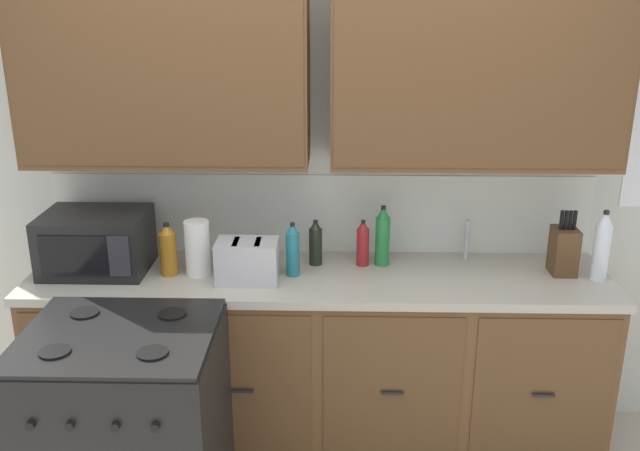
{
  "coord_description": "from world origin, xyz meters",
  "views": [
    {
      "loc": [
        0.08,
        -2.74,
        2.22
      ],
      "look_at": [
        0.01,
        0.27,
        1.18
      ],
      "focal_mm": 39.36,
      "sensor_mm": 36.0,
      "label": 1
    }
  ],
  "objects_px": {
    "bottle_dark": "(316,243)",
    "bottle_clear": "(602,246)",
    "bottle_red": "(363,243)",
    "bottle_teal": "(293,250)",
    "bottle_amber": "(168,250)",
    "stove_range": "(128,436)",
    "toaster": "(247,261)",
    "paper_towel_roll": "(198,248)",
    "bottle_green": "(383,236)",
    "microwave": "(96,242)",
    "knife_block": "(564,250)"
  },
  "relations": [
    {
      "from": "toaster",
      "to": "bottle_teal",
      "type": "height_order",
      "value": "bottle_teal"
    },
    {
      "from": "bottle_clear",
      "to": "bottle_red",
      "type": "height_order",
      "value": "bottle_clear"
    },
    {
      "from": "knife_block",
      "to": "stove_range",
      "type": "bearing_deg",
      "value": -160.67
    },
    {
      "from": "bottle_teal",
      "to": "bottle_green",
      "type": "height_order",
      "value": "bottle_green"
    },
    {
      "from": "stove_range",
      "to": "bottle_amber",
      "type": "xyz_separation_m",
      "value": [
        0.07,
        0.61,
        0.58
      ]
    },
    {
      "from": "paper_towel_roll",
      "to": "bottle_green",
      "type": "distance_m",
      "value": 0.88
    },
    {
      "from": "stove_range",
      "to": "bottle_green",
      "type": "height_order",
      "value": "bottle_green"
    },
    {
      "from": "bottle_amber",
      "to": "bottle_green",
      "type": "height_order",
      "value": "bottle_green"
    },
    {
      "from": "microwave",
      "to": "bottle_dark",
      "type": "height_order",
      "value": "microwave"
    },
    {
      "from": "bottle_amber",
      "to": "bottle_green",
      "type": "relative_size",
      "value": 0.85
    },
    {
      "from": "paper_towel_roll",
      "to": "bottle_teal",
      "type": "bearing_deg",
      "value": -0.33
    },
    {
      "from": "toaster",
      "to": "bottle_teal",
      "type": "relative_size",
      "value": 1.09
    },
    {
      "from": "stove_range",
      "to": "bottle_red",
      "type": "relative_size",
      "value": 4.18
    },
    {
      "from": "knife_block",
      "to": "bottle_clear",
      "type": "relative_size",
      "value": 0.93
    },
    {
      "from": "toaster",
      "to": "bottle_teal",
      "type": "bearing_deg",
      "value": 18.07
    },
    {
      "from": "bottle_red",
      "to": "microwave",
      "type": "bearing_deg",
      "value": -175.86
    },
    {
      "from": "paper_towel_roll",
      "to": "bottle_amber",
      "type": "distance_m",
      "value": 0.14
    },
    {
      "from": "bottle_amber",
      "to": "bottle_teal",
      "type": "bearing_deg",
      "value": 0.48
    },
    {
      "from": "bottle_dark",
      "to": "toaster",
      "type": "bearing_deg",
      "value": -145.86
    },
    {
      "from": "paper_towel_roll",
      "to": "bottle_dark",
      "type": "relative_size",
      "value": 1.16
    },
    {
      "from": "knife_block",
      "to": "bottle_amber",
      "type": "distance_m",
      "value": 1.84
    },
    {
      "from": "bottle_amber",
      "to": "bottle_green",
      "type": "bearing_deg",
      "value": 8.38
    },
    {
      "from": "bottle_amber",
      "to": "toaster",
      "type": "bearing_deg",
      "value": -9.26
    },
    {
      "from": "knife_block",
      "to": "paper_towel_roll",
      "type": "height_order",
      "value": "knife_block"
    },
    {
      "from": "bottle_amber",
      "to": "bottle_red",
      "type": "bearing_deg",
      "value": 8.72
    },
    {
      "from": "microwave",
      "to": "bottle_amber",
      "type": "height_order",
      "value": "microwave"
    },
    {
      "from": "bottle_dark",
      "to": "bottle_clear",
      "type": "bearing_deg",
      "value": -6.74
    },
    {
      "from": "microwave",
      "to": "knife_block",
      "type": "relative_size",
      "value": 1.55
    },
    {
      "from": "microwave",
      "to": "bottle_red",
      "type": "distance_m",
      "value": 1.26
    },
    {
      "from": "knife_block",
      "to": "paper_towel_roll",
      "type": "xyz_separation_m",
      "value": [
        -1.7,
        -0.05,
        0.01
      ]
    },
    {
      "from": "microwave",
      "to": "bottle_green",
      "type": "height_order",
      "value": "bottle_green"
    },
    {
      "from": "bottle_red",
      "to": "bottle_green",
      "type": "xyz_separation_m",
      "value": [
        0.09,
        0.01,
        0.03
      ]
    },
    {
      "from": "bottle_amber",
      "to": "bottle_red",
      "type": "xyz_separation_m",
      "value": [
        0.91,
        0.14,
        -0.01
      ]
    },
    {
      "from": "microwave",
      "to": "paper_towel_roll",
      "type": "relative_size",
      "value": 1.85
    },
    {
      "from": "bottle_red",
      "to": "bottle_teal",
      "type": "relative_size",
      "value": 0.88
    },
    {
      "from": "paper_towel_roll",
      "to": "bottle_green",
      "type": "xyz_separation_m",
      "value": [
        0.86,
        0.14,
        0.01
      ]
    },
    {
      "from": "stove_range",
      "to": "paper_towel_roll",
      "type": "distance_m",
      "value": 0.88
    },
    {
      "from": "toaster",
      "to": "bottle_clear",
      "type": "height_order",
      "value": "bottle_clear"
    },
    {
      "from": "microwave",
      "to": "bottle_dark",
      "type": "relative_size",
      "value": 2.15
    },
    {
      "from": "toaster",
      "to": "bottle_green",
      "type": "bearing_deg",
      "value": 18.45
    },
    {
      "from": "bottle_amber",
      "to": "bottle_dark",
      "type": "relative_size",
      "value": 1.13
    },
    {
      "from": "paper_towel_roll",
      "to": "bottle_clear",
      "type": "xyz_separation_m",
      "value": [
        1.85,
        -0.02,
        0.03
      ]
    },
    {
      "from": "bottle_red",
      "to": "bottle_teal",
      "type": "bearing_deg",
      "value": -157.77
    },
    {
      "from": "bottle_dark",
      "to": "bottle_green",
      "type": "xyz_separation_m",
      "value": [
        0.32,
        0.0,
        0.04
      ]
    },
    {
      "from": "bottle_green",
      "to": "bottle_red",
      "type": "bearing_deg",
      "value": -174.97
    },
    {
      "from": "stove_range",
      "to": "toaster",
      "type": "distance_m",
      "value": 0.9
    },
    {
      "from": "bottle_clear",
      "to": "bottle_green",
      "type": "xyz_separation_m",
      "value": [
        -0.98,
        0.16,
        -0.02
      ]
    },
    {
      "from": "stove_range",
      "to": "bottle_dark",
      "type": "relative_size",
      "value": 4.25
    },
    {
      "from": "toaster",
      "to": "knife_block",
      "type": "height_order",
      "value": "knife_block"
    },
    {
      "from": "bottle_red",
      "to": "bottle_teal",
      "type": "height_order",
      "value": "bottle_teal"
    }
  ]
}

